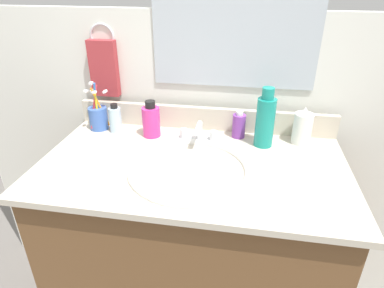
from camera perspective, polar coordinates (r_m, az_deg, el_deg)
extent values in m
cube|color=brown|center=(1.37, 0.04, -19.26)|extent=(0.97, 0.53, 0.84)
cube|color=beige|center=(1.10, 0.04, -3.74)|extent=(1.01, 0.57, 0.02)
cube|color=beige|center=(1.31, 2.07, 4.48)|extent=(1.01, 0.02, 0.09)
cube|color=silver|center=(1.48, 2.24, -3.59)|extent=(2.11, 0.04, 1.30)
cube|color=#B2BCC6|center=(1.24, 7.63, 22.32)|extent=(0.60, 0.01, 0.56)
torus|color=silver|center=(1.38, -15.27, 17.51)|extent=(0.10, 0.01, 0.10)
cube|color=#A53338|center=(1.38, -14.95, 12.49)|extent=(0.11, 0.04, 0.22)
torus|color=white|center=(1.05, -0.54, -4.30)|extent=(0.39, 0.39, 0.02)
ellipsoid|color=white|center=(1.07, -0.53, -6.33)|extent=(0.34, 0.34, 0.11)
cylinder|color=#B2B5BA|center=(1.09, -0.52, -7.85)|extent=(0.04, 0.04, 0.01)
cube|color=silver|center=(1.22, 1.13, 0.64)|extent=(0.16, 0.05, 0.01)
cylinder|color=silver|center=(1.21, 1.15, 2.16)|extent=(0.02, 0.02, 0.06)
cylinder|color=silver|center=(1.16, 0.90, 2.77)|extent=(0.02, 0.09, 0.02)
cylinder|color=silver|center=(1.22, -1.42, 1.84)|extent=(0.03, 0.03, 0.04)
cylinder|color=silver|center=(1.20, 3.73, 1.45)|extent=(0.03, 0.03, 0.04)
cylinder|color=#7A3899|center=(1.26, 8.08, 3.09)|extent=(0.05, 0.05, 0.09)
cylinder|color=white|center=(1.23, 8.24, 5.27)|extent=(0.02, 0.02, 0.01)
cylinder|color=#D8338C|center=(1.26, -7.05, 3.82)|extent=(0.07, 0.07, 0.11)
cylinder|color=black|center=(1.23, -7.24, 6.80)|extent=(0.04, 0.04, 0.03)
cylinder|color=silver|center=(1.32, -13.07, 4.06)|extent=(0.05, 0.05, 0.10)
cylinder|color=black|center=(1.30, -13.34, 6.40)|extent=(0.03, 0.03, 0.02)
cylinder|color=white|center=(1.26, 18.50, 2.54)|extent=(0.07, 0.07, 0.11)
cone|color=white|center=(1.23, 18.98, 5.49)|extent=(0.03, 0.03, 0.03)
cylinder|color=teal|center=(1.19, 12.48, 3.62)|extent=(0.07, 0.07, 0.18)
cylinder|color=teal|center=(1.15, 13.02, 8.52)|extent=(0.04, 0.04, 0.04)
cylinder|color=#3F66B7|center=(1.36, -15.85, 4.31)|extent=(0.07, 0.07, 0.09)
cylinder|color=#26B2B2|center=(1.36, -16.31, 6.08)|extent=(0.02, 0.02, 0.15)
cube|color=white|center=(1.35, -16.85, 8.76)|extent=(0.01, 0.02, 0.01)
cylinder|color=blue|center=(1.35, -16.33, 6.69)|extent=(0.04, 0.04, 0.18)
cube|color=white|center=(1.35, -17.06, 9.97)|extent=(0.01, 0.02, 0.01)
cylinder|color=orange|center=(1.34, -15.58, 6.16)|extent=(0.06, 0.02, 0.16)
cube|color=white|center=(1.32, -14.82, 8.76)|extent=(0.01, 0.02, 0.01)
cylinder|color=yellow|center=(1.33, -16.11, 5.94)|extent=(0.02, 0.03, 0.16)
cube|color=white|center=(1.30, -16.53, 8.59)|extent=(0.01, 0.02, 0.01)
cylinder|color=#D8333F|center=(1.34, -16.57, 6.15)|extent=(0.03, 0.05, 0.17)
cube|color=white|center=(1.31, -17.81, 8.71)|extent=(0.01, 0.02, 0.01)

